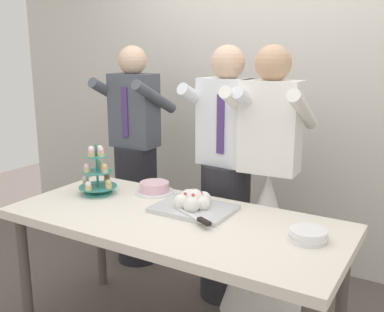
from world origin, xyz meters
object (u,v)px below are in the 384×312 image
Objects in this scene: round_cake at (154,188)px; person_guest at (136,168)px; cupcake_stand at (97,174)px; person_bride at (266,224)px; main_cake_tray at (193,204)px; dessert_table at (174,230)px; person_groom at (226,190)px; plate_stack at (308,235)px.

person_guest is at bearing 136.92° from round_cake.
person_bride reaches higher than cupcake_stand.
main_cake_tray is at bearing -22.39° from round_cake.
cupcake_stand is (-0.61, 0.09, 0.20)m from dessert_table.
person_groom is (-0.05, 0.50, -0.07)m from main_cake_tray.
round_cake is at bearing 167.76° from plate_stack.
person_groom is (0.31, 0.35, -0.06)m from round_cake.
person_bride is at bearing 64.15° from dessert_table.
main_cake_tray is (0.04, 0.13, 0.11)m from dessert_table.
dessert_table is at bearing -41.03° from round_cake.
person_guest is at bearing 109.17° from cupcake_stand.
main_cake_tray is (0.65, 0.04, -0.08)m from cupcake_stand.
person_groom is at bearing 42.27° from cupcake_stand.
main_cake_tray reaches higher than dessert_table.
cupcake_stand is 1.30m from plate_stack.
person_bride is (0.61, 0.32, -0.22)m from round_cake.
plate_stack is 1.04m from round_cake.
person_bride is at bearing 62.38° from main_cake_tray.
plate_stack is at bearing -6.11° from main_cake_tray.
plate_stack is at bearing -12.24° from round_cake.
main_cake_tray is 1.09m from person_guest.
person_bride reaches higher than dessert_table.
plate_stack is 0.11× the size of person_groom.
person_bride is 1.00× the size of person_guest.
plate_stack is 0.11× the size of person_guest.
cupcake_stand is 0.18× the size of person_groom.
main_cake_tray is 2.34× the size of plate_stack.
dessert_table is 5.90× the size of cupcake_stand.
person_groom is (0.60, 0.54, -0.15)m from cupcake_stand.
person_bride and person_guest have the same top height.
round_cake is at bearing -152.48° from person_bride.
plate_stack is at bearing -24.69° from person_guest.
person_guest is at bearing 137.69° from dessert_table.
cupcake_stand reaches higher than round_cake.
person_groom and person_bride have the same top height.
round_cake is at bearing 157.61° from main_cake_tray.
plate_stack reaches higher than dessert_table.
person_bride reaches higher than plate_stack.
round_cake is at bearing 33.79° from cupcake_stand.
person_groom reaches higher than round_cake.
person_bride is (0.30, -0.03, -0.16)m from person_groom.
dessert_table is at bearing -115.85° from person_bride.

